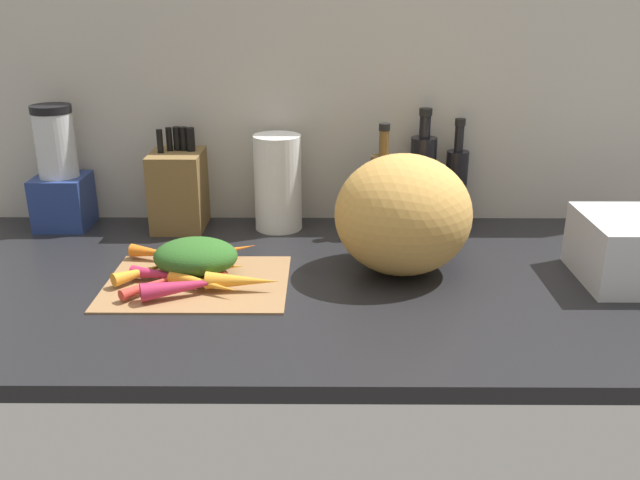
% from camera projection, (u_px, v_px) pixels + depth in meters
% --- Properties ---
extents(ground_plane, '(1.70, 0.80, 0.03)m').
position_uv_depth(ground_plane, '(327.00, 284.00, 1.37)').
color(ground_plane, black).
extents(wall_back, '(1.70, 0.03, 0.60)m').
position_uv_depth(wall_back, '(327.00, 97.00, 1.62)').
color(wall_back, '#BCB7AD').
rests_on(wall_back, ground_plane).
extents(cutting_board, '(0.35, 0.27, 0.01)m').
position_uv_depth(cutting_board, '(197.00, 282.00, 1.33)').
color(cutting_board, '#997047').
rests_on(cutting_board, ground_plane).
extents(carrot_0, '(0.15, 0.06, 0.03)m').
position_uv_depth(carrot_0, '(167.00, 275.00, 1.32)').
color(carrot_0, '#B2264C').
rests_on(carrot_0, cutting_board).
extents(carrot_1, '(0.13, 0.15, 0.03)m').
position_uv_depth(carrot_1, '(206.00, 260.00, 1.39)').
color(carrot_1, '#B2264C').
rests_on(carrot_1, cutting_board).
extents(carrot_2, '(0.16, 0.10, 0.03)m').
position_uv_depth(carrot_2, '(220.00, 252.00, 1.43)').
color(carrot_2, orange).
rests_on(carrot_2, cutting_board).
extents(carrot_3, '(0.13, 0.12, 0.03)m').
position_uv_depth(carrot_3, '(211.00, 266.00, 1.36)').
color(carrot_3, orange).
rests_on(carrot_3, cutting_board).
extents(carrot_4, '(0.14, 0.04, 0.03)m').
position_uv_depth(carrot_4, '(209.00, 266.00, 1.35)').
color(carrot_4, orange).
rests_on(carrot_4, cutting_board).
extents(carrot_5, '(0.14, 0.04, 0.03)m').
position_uv_depth(carrot_5, '(243.00, 281.00, 1.28)').
color(carrot_5, orange).
rests_on(carrot_5, cutting_board).
extents(carrot_6, '(0.11, 0.10, 0.03)m').
position_uv_depth(carrot_6, '(142.00, 272.00, 1.33)').
color(carrot_6, orange).
rests_on(carrot_6, cutting_board).
extents(carrot_7, '(0.11, 0.08, 0.03)m').
position_uv_depth(carrot_7, '(212.00, 270.00, 1.34)').
color(carrot_7, red).
rests_on(carrot_7, cutting_board).
extents(carrot_8, '(0.18, 0.10, 0.03)m').
position_uv_depth(carrot_8, '(189.00, 286.00, 1.26)').
color(carrot_8, '#B2264C').
rests_on(carrot_8, cutting_board).
extents(carrot_9, '(0.12, 0.12, 0.02)m').
position_uv_depth(carrot_9, '(155.00, 283.00, 1.29)').
color(carrot_9, red).
rests_on(carrot_9, cutting_board).
extents(carrot_10, '(0.15, 0.08, 0.02)m').
position_uv_depth(carrot_10, '(195.00, 280.00, 1.30)').
color(carrot_10, orange).
rests_on(carrot_10, cutting_board).
extents(carrot_11, '(0.11, 0.05, 0.03)m').
position_uv_depth(carrot_11, '(154.00, 252.00, 1.43)').
color(carrot_11, orange).
rests_on(carrot_11, cutting_board).
extents(carrot_12, '(0.15, 0.09, 0.03)m').
position_uv_depth(carrot_12, '(204.00, 283.00, 1.28)').
color(carrot_12, orange).
rests_on(carrot_12, cutting_board).
extents(carrot_greens_pile, '(0.17, 0.13, 0.07)m').
position_uv_depth(carrot_greens_pile, '(196.00, 256.00, 1.35)').
color(carrot_greens_pile, '#2D6023').
rests_on(carrot_greens_pile, cutting_board).
extents(winter_squash, '(0.27, 0.26, 0.24)m').
position_uv_depth(winter_squash, '(403.00, 215.00, 1.35)').
color(winter_squash, gold).
rests_on(winter_squash, ground_plane).
extents(knife_block, '(0.12, 0.16, 0.24)m').
position_uv_depth(knife_block, '(180.00, 188.00, 1.62)').
color(knife_block, brown).
rests_on(knife_block, ground_plane).
extents(blender_appliance, '(0.12, 0.12, 0.29)m').
position_uv_depth(blender_appliance, '(60.00, 176.00, 1.60)').
color(blender_appliance, navy).
rests_on(blender_appliance, ground_plane).
extents(paper_towel_roll, '(0.11, 0.11, 0.23)m').
position_uv_depth(paper_towel_roll, '(278.00, 183.00, 1.60)').
color(paper_towel_roll, white).
rests_on(paper_towel_roll, ground_plane).
extents(bottle_0, '(0.06, 0.06, 0.26)m').
position_uv_depth(bottle_0, '(382.00, 192.00, 1.57)').
color(bottle_0, brown).
rests_on(bottle_0, ground_plane).
extents(bottle_1, '(0.06, 0.06, 0.28)m').
position_uv_depth(bottle_1, '(422.00, 179.00, 1.61)').
color(bottle_1, black).
rests_on(bottle_1, ground_plane).
extents(bottle_2, '(0.05, 0.05, 0.26)m').
position_uv_depth(bottle_2, '(456.00, 185.00, 1.63)').
color(bottle_2, black).
rests_on(bottle_2, ground_plane).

